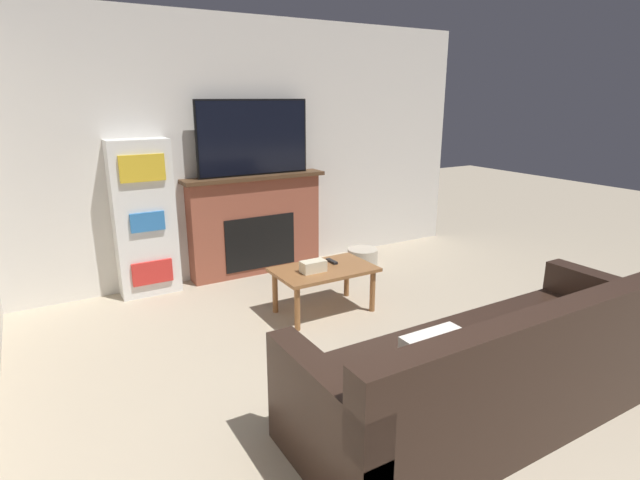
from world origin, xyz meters
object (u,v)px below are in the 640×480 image
at_px(fireplace, 256,224).
at_px(tv, 254,138).
at_px(coffee_table, 324,274).
at_px(bookshelf, 144,219).
at_px(storage_basket, 363,258).
at_px(couch, 494,373).

relative_size(fireplace, tv, 1.27).
bearing_deg(fireplace, coffee_table, -86.27).
height_order(tv, bookshelf, tv).
height_order(tv, storage_basket, tv).
height_order(couch, storage_basket, couch).
distance_m(bookshelf, storage_basket, 2.41).
relative_size(bookshelf, storage_basket, 4.40).
distance_m(couch, bookshelf, 3.45).
height_order(fireplace, couch, fireplace).
xyz_separation_m(couch, storage_basket, (0.92, 2.68, -0.18)).
bearing_deg(fireplace, tv, -90.00).
distance_m(couch, coffee_table, 1.85).
bearing_deg(coffee_table, bookshelf, 134.29).
height_order(fireplace, coffee_table, fireplace).
height_order(coffee_table, storage_basket, coffee_table).
relative_size(couch, bookshelf, 1.68).
relative_size(couch, storage_basket, 7.39).
xyz_separation_m(tv, couch, (0.18, -3.14, -1.20)).
height_order(tv, coffee_table, tv).
xyz_separation_m(fireplace, storage_basket, (1.10, -0.48, -0.44)).
distance_m(tv, storage_basket, 1.82).
xyz_separation_m(tv, storage_basket, (1.10, -0.46, -1.38)).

